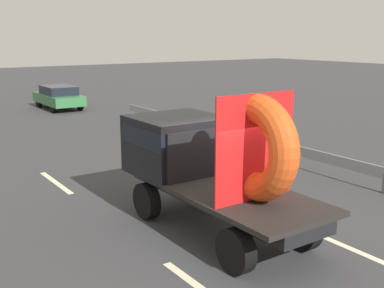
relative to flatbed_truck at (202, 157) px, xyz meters
The scene contains 8 objects.
ground_plane 1.83m from the flatbed_truck, 68.87° to the right, with size 120.00×120.00×0.00m, color #38383A.
flatbed_truck is the anchor object (origin of this frame).
distant_sedan 19.22m from the flatbed_truck, 79.93° to the left, with size 1.77×4.12×1.34m.
guardrail 7.55m from the flatbed_truck, 44.74° to the left, with size 0.10×16.84×0.71m.
lane_dash_left_near 3.24m from the flatbed_truck, 126.08° to the right, with size 2.21×0.16×0.01m, color beige.
lane_dash_left_far 5.41m from the flatbed_truck, 108.89° to the left, with size 2.48×0.16×0.01m, color beige.
lane_dash_right_near 3.32m from the flatbed_truck, 55.06° to the right, with size 2.51×0.16×0.01m, color beige.
lane_dash_right_far 5.72m from the flatbed_truck, 72.25° to the left, with size 2.94×0.16×0.01m, color beige.
Camera 1 is at (-6.28, -7.29, 4.14)m, focal length 44.56 mm.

